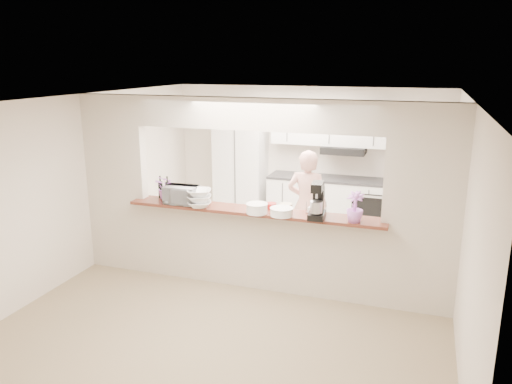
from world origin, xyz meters
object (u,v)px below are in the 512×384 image
at_px(refrigerator, 423,190).
at_px(person, 307,205).
at_px(stand_mixer, 317,202).
at_px(toaster_oven, 181,195).

distance_m(refrigerator, person, 2.18).
bearing_deg(stand_mixer, toaster_oven, 178.91).
distance_m(toaster_oven, person, 1.96).
distance_m(refrigerator, stand_mixer, 3.06).
bearing_deg(stand_mixer, person, 107.75).
relative_size(refrigerator, stand_mixer, 3.80).
relative_size(toaster_oven, stand_mixer, 0.96).
xyz_separation_m(toaster_oven, stand_mixer, (1.84, -0.03, 0.08)).
bearing_deg(refrigerator, person, -138.61).
bearing_deg(person, stand_mixer, 107.89).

